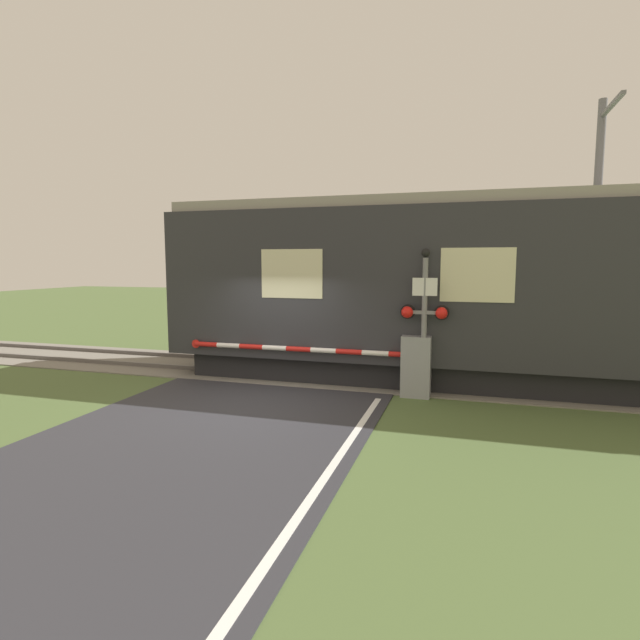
{
  "coord_description": "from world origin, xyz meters",
  "views": [
    {
      "loc": [
        4.09,
        -8.89,
        2.8
      ],
      "look_at": [
        0.78,
        2.09,
        1.47
      ],
      "focal_mm": 28.0,
      "sensor_mm": 36.0,
      "label": 1
    }
  ],
  "objects": [
    {
      "name": "crossing_barrier",
      "position": [
        2.65,
        1.49,
        0.68
      ],
      "size": [
        5.59,
        0.44,
        1.28
      ],
      "color": "gray",
      "rests_on": "ground_plane"
    },
    {
      "name": "track_bed",
      "position": [
        0.0,
        3.02,
        0.02
      ],
      "size": [
        36.0,
        3.2,
        0.13
      ],
      "color": "slate",
      "rests_on": "ground_plane"
    },
    {
      "name": "train",
      "position": [
        4.22,
        3.02,
        2.16
      ],
      "size": [
        14.31,
        2.92,
        4.23
      ],
      "color": "black",
      "rests_on": "ground_plane"
    },
    {
      "name": "ground_plane",
      "position": [
        0.0,
        0.0,
        0.0
      ],
      "size": [
        80.0,
        80.0,
        0.0
      ],
      "primitive_type": "plane",
      "color": "#4C6033"
    },
    {
      "name": "signal_post",
      "position": [
        3.22,
        1.33,
        1.76
      ],
      "size": [
        0.98,
        0.26,
        3.08
      ],
      "color": "gray",
      "rests_on": "ground_plane"
    },
    {
      "name": "catenary_pole",
      "position": [
        7.03,
        5.11,
        3.52
      ],
      "size": [
        0.2,
        1.9,
        6.74
      ],
      "color": "slate",
      "rests_on": "ground_plane"
    }
  ]
}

